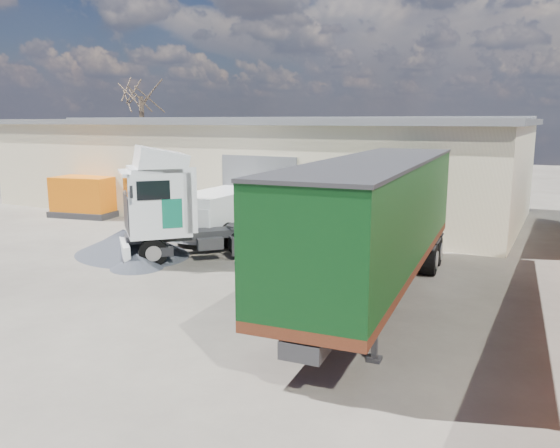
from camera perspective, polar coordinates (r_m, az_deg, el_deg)
The scene contains 8 objects.
ground at distance 17.06m, azimuth -13.46°, elevation -7.35°, with size 120.00×120.00×0.00m, color black.
warehouse at distance 32.84m, azimuth -3.00°, elevation 6.28°, with size 30.60×12.60×5.42m.
bare_tree at distance 43.23m, azimuth -14.39°, elevation 14.02°, with size 4.00×4.00×9.60m.
tractor_unit at distance 21.19m, azimuth -10.50°, elevation 1.34°, with size 6.03×6.30×4.31m.
box_trailer at distance 15.85m, azimuth 10.13°, elevation 0.86°, with size 3.80×12.71×4.16m.
panel_van at distance 24.36m, azimuth -6.35°, elevation 0.98°, with size 2.32×5.30×2.14m.
orange_skip at distance 31.94m, azimuth -19.66°, elevation 2.47°, with size 3.85×2.81×2.19m.
gravel_heap at distance 22.40m, azimuth -15.33°, elevation -1.80°, with size 6.13×6.13×1.06m.
Camera 1 is at (10.88, -12.06, 5.21)m, focal length 35.00 mm.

